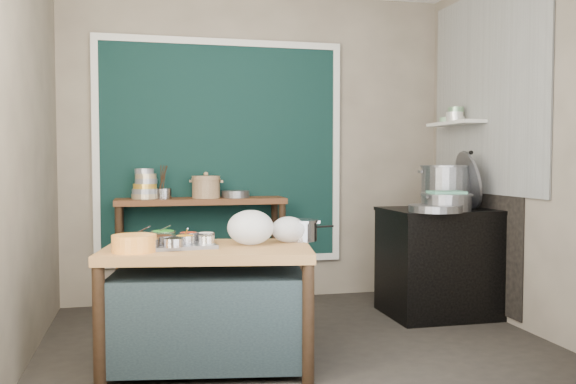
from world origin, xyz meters
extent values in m
cube|color=black|center=(0.00, 0.00, -0.01)|extent=(3.50, 3.00, 0.02)
cube|color=gray|center=(0.00, 1.51, 1.40)|extent=(3.50, 0.02, 2.80)
cube|color=gray|center=(-1.76, 0.00, 1.40)|extent=(0.02, 3.00, 2.80)
cube|color=gray|center=(1.76, 0.00, 1.40)|extent=(0.02, 3.00, 2.80)
cube|color=black|center=(-0.35, 1.47, 1.35)|extent=(2.10, 0.02, 1.90)
cube|color=#B2B2AA|center=(1.74, 0.55, 1.85)|extent=(0.02, 1.70, 1.70)
cube|color=black|center=(1.74, 0.65, 0.70)|extent=(0.01, 1.30, 1.30)
cube|color=beige|center=(1.63, 0.85, 1.60)|extent=(0.22, 0.70, 0.03)
cube|color=olive|center=(-0.65, -0.30, 0.38)|extent=(1.35, 0.91, 0.75)
cube|color=#582F19|center=(-0.55, 1.28, 0.47)|extent=(1.45, 0.40, 0.95)
cube|color=black|center=(1.35, 0.55, 0.42)|extent=(0.90, 0.68, 0.85)
cube|color=black|center=(1.35, 0.55, 0.86)|extent=(0.92, 0.69, 0.03)
cube|color=gray|center=(-0.87, -0.27, 0.76)|extent=(0.55, 0.42, 0.02)
cylinder|color=gray|center=(-0.65, -0.17, 0.80)|extent=(0.11, 0.11, 0.05)
cylinder|color=gray|center=(-0.76, -0.16, 0.80)|extent=(0.12, 0.12, 0.05)
cylinder|color=gray|center=(-0.92, -0.31, 0.80)|extent=(0.13, 0.13, 0.05)
cylinder|color=gray|center=(-0.91, -0.13, 0.80)|extent=(0.15, 0.15, 0.06)
cylinder|color=gray|center=(-1.00, -0.42, 0.80)|extent=(0.11, 0.11, 0.05)
cylinder|color=gray|center=(-1.06, -0.15, 0.80)|extent=(0.13, 0.13, 0.05)
cylinder|color=silver|center=(-0.66, -0.31, 0.80)|extent=(0.10, 0.10, 0.05)
cylinder|color=gray|center=(-0.79, -0.31, 0.80)|extent=(0.12, 0.12, 0.05)
cylinder|color=gray|center=(-0.86, -0.42, 0.80)|extent=(0.12, 0.12, 0.05)
cylinder|color=gray|center=(-1.07, -0.28, 0.80)|extent=(0.14, 0.14, 0.05)
cylinder|color=#DD8940|center=(-1.09, -0.41, 0.80)|extent=(0.33, 0.33, 0.10)
ellipsoid|color=white|center=(-0.38, -0.29, 0.86)|extent=(0.34, 0.30, 0.22)
ellipsoid|color=white|center=(-0.13, -0.22, 0.83)|extent=(0.27, 0.25, 0.17)
cylinder|color=tan|center=(-1.02, 1.31, 0.97)|extent=(0.23, 0.23, 0.04)
cylinder|color=gray|center=(-1.02, 1.31, 1.01)|extent=(0.22, 0.22, 0.04)
cylinder|color=gold|center=(-1.02, 1.31, 1.06)|extent=(0.20, 0.20, 0.04)
cylinder|color=gray|center=(-1.02, 1.31, 1.10)|extent=(0.19, 0.19, 0.04)
cylinder|color=tan|center=(-1.02, 1.31, 1.14)|extent=(0.18, 0.18, 0.04)
cylinder|color=gray|center=(-1.02, 1.31, 1.18)|extent=(0.16, 0.16, 0.04)
cylinder|color=gray|center=(-0.87, 1.27, 0.99)|extent=(0.19, 0.19, 0.09)
cylinder|color=gray|center=(-0.25, 1.28, 0.98)|extent=(0.31, 0.31, 0.06)
cylinder|color=gray|center=(1.58, 0.53, 1.12)|extent=(0.19, 0.49, 0.48)
cube|color=#58A286|center=(1.30, 0.37, 1.02)|extent=(0.29, 0.23, 0.02)
cylinder|color=gray|center=(1.15, 0.27, 0.91)|extent=(0.49, 0.49, 0.05)
cylinder|color=silver|center=(1.63, 0.86, 1.64)|extent=(0.16, 0.16, 0.04)
cylinder|color=silver|center=(1.63, 0.86, 1.68)|extent=(0.15, 0.15, 0.04)
cylinder|color=gray|center=(1.63, 0.86, 1.72)|extent=(0.14, 0.14, 0.04)
cylinder|color=gray|center=(1.63, 1.01, 1.64)|extent=(0.16, 0.16, 0.05)
camera|label=1|loc=(-1.02, -4.01, 1.28)|focal=38.00mm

